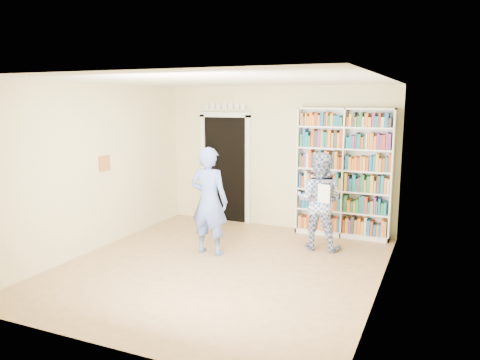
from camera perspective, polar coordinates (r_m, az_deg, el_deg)
The scene contains 11 objects.
floor at distance 7.04m, azimuth -2.38°, elevation -10.54°, with size 5.00×5.00×0.00m, color #916946.
ceiling at distance 6.61m, azimuth -2.55°, elevation 11.99°, with size 5.00×5.00×0.00m, color white.
wall_back at distance 8.98m, azimuth 4.59°, elevation 2.76°, with size 4.50×4.50×0.00m, color beige.
wall_left at distance 7.94m, azimuth -17.21°, elevation 1.42°, with size 5.00×5.00×0.00m, color beige.
wall_right at distance 6.06m, azimuth 17.00°, elevation -1.05°, with size 5.00×5.00×0.00m, color beige.
bookshelf at distance 8.52m, azimuth 12.56°, elevation 0.91°, with size 1.68×0.31×2.30m.
doorway at distance 9.40m, azimuth -1.81°, elevation 2.05°, with size 1.10×0.08×2.43m.
wall_art at distance 8.07m, azimuth -16.19°, elevation 1.96°, with size 0.03×0.25×0.25m, color brown.
man_blue at distance 7.40m, azimuth -3.79°, elevation -2.58°, with size 0.63×0.41×1.72m, color #5672BF.
man_plaid at distance 7.77m, azimuth 9.65°, elevation -2.54°, with size 0.78×0.61×1.61m, color #314A96.
paper_sheet at distance 7.43m, azimuth 10.18°, elevation -1.65°, with size 0.21×0.01×0.29m, color white.
Camera 1 is at (2.92, -5.92, 2.44)m, focal length 35.00 mm.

